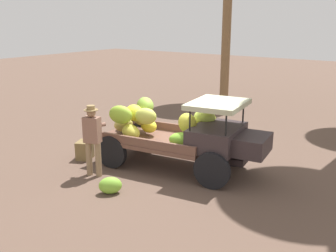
{
  "coord_description": "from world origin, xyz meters",
  "views": [
    {
      "loc": [
        5.3,
        -8.01,
        3.78
      ],
      "look_at": [
        -0.22,
        -0.18,
        1.1
      ],
      "focal_mm": 40.97,
      "sensor_mm": 36.0,
      "label": 1
    }
  ],
  "objects": [
    {
      "name": "farmer",
      "position": [
        -1.35,
        -1.78,
        1.02
      ],
      "size": [
        0.54,
        0.5,
        1.79
      ],
      "rotation": [
        0.0,
        0.0,
        1.85
      ],
      "color": "#917454",
      "rests_on": "ground"
    },
    {
      "name": "truck",
      "position": [
        0.18,
        -0.12,
        0.96
      ],
      "size": [
        4.6,
        2.22,
        1.88
      ],
      "rotation": [
        0.0,
        0.0,
        0.13
      ],
      "color": "#33282A",
      "rests_on": "ground"
    },
    {
      "name": "ground_plane",
      "position": [
        0.0,
        0.0,
        0.0
      ],
      "size": [
        60.0,
        60.0,
        0.0
      ],
      "primitive_type": "plane",
      "color": "brown"
    },
    {
      "name": "loose_banana_bunch",
      "position": [
        -0.3,
        -2.31,
        0.19
      ],
      "size": [
        0.61,
        0.61,
        0.4
      ],
      "primitive_type": "ellipsoid",
      "rotation": [
        0.0,
        0.03,
        0.79
      ],
      "color": "#7FBD37",
      "rests_on": "ground"
    },
    {
      "name": "wooden_crate",
      "position": [
        -2.42,
        -1.09,
        0.25
      ],
      "size": [
        0.54,
        0.58,
        0.51
      ],
      "primitive_type": "cube",
      "rotation": [
        0.0,
        0.0,
        2.01
      ],
      "color": "olive",
      "rests_on": "ground"
    }
  ]
}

